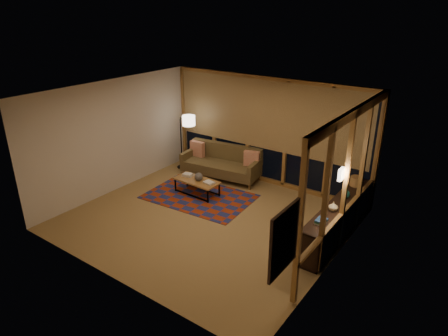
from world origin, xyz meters
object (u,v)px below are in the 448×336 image
Objects in this scene: floor_lamp at (181,141)px; bookshelf at (338,219)px; sofa at (221,163)px; coffee_table at (197,187)px.

floor_lamp is 0.55× the size of bookshelf.
sofa is 3.67m from bookshelf.
coffee_table is at bearing -26.61° from floor_lamp.
coffee_table is 3.44m from bookshelf.
bookshelf is at bearing -23.31° from sofa.
floor_lamp is (-1.32, -0.06, 0.37)m from sofa.
coffee_table is at bearing -176.94° from bookshelf.
bookshelf is (3.54, -0.96, -0.06)m from sofa.
coffee_table is 1.89m from floor_lamp.
sofa is at bearing 13.32° from floor_lamp.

